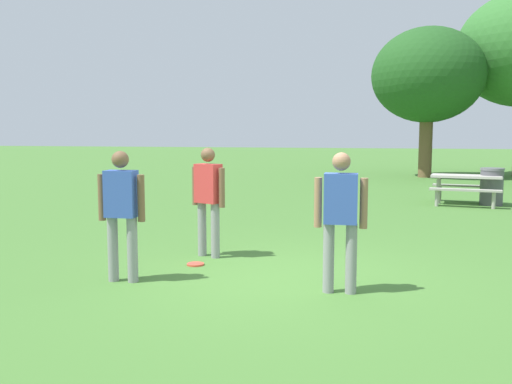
% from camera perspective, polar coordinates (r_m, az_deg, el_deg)
% --- Properties ---
extents(ground_plane, '(120.00, 120.00, 0.00)m').
position_cam_1_polar(ground_plane, '(7.09, 3.00, -9.04)').
color(ground_plane, '#447530').
extents(person_thrower, '(0.61, 0.24, 1.64)m').
position_cam_1_polar(person_thrower, '(6.39, 8.78, -2.17)').
color(person_thrower, gray).
rests_on(person_thrower, ground).
extents(person_catcher, '(0.61, 0.24, 1.64)m').
position_cam_1_polar(person_catcher, '(7.00, -13.80, -1.54)').
color(person_catcher, gray).
rests_on(person_catcher, ground).
extents(person_bystander, '(0.57, 0.35, 1.64)m').
position_cam_1_polar(person_bystander, '(8.21, -4.98, -0.27)').
color(person_bystander, gray).
rests_on(person_bystander, ground).
extents(frisbee, '(0.24, 0.24, 0.03)m').
position_cam_1_polar(frisbee, '(7.86, -6.31, -7.47)').
color(frisbee, '#E04733').
rests_on(frisbee, ground).
extents(picnic_table_near, '(1.89, 1.66, 0.77)m').
position_cam_1_polar(picnic_table_near, '(15.16, 20.96, 0.87)').
color(picnic_table_near, '#B2ADA3').
rests_on(picnic_table_near, ground).
extents(trash_can_further_along, '(0.59, 0.59, 0.96)m').
position_cam_1_polar(trash_can_further_along, '(15.33, 23.28, 0.53)').
color(trash_can_further_along, '#515156').
rests_on(trash_can_further_along, ground).
extents(tree_tall_left, '(4.56, 4.56, 6.15)m').
position_cam_1_polar(tree_tall_left, '(24.05, 17.42, 11.45)').
color(tree_tall_left, brown).
rests_on(tree_tall_left, ground).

